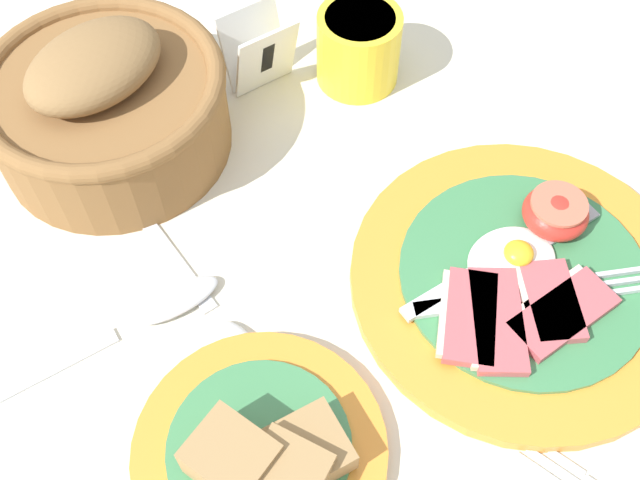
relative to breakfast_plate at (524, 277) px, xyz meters
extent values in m
plane|color=beige|center=(-0.09, 0.02, -0.01)|extent=(3.00, 3.00, 0.00)
cylinder|color=orange|center=(0.00, 0.00, 0.00)|extent=(0.27, 0.27, 0.01)
cylinder|color=#3D7F4C|center=(0.00, 0.00, 0.00)|extent=(0.19, 0.19, 0.00)
cube|color=#BC5156|center=(-0.06, -0.01, 0.01)|extent=(0.08, 0.08, 0.01)
cube|color=beige|center=(-0.07, 0.00, 0.01)|extent=(0.06, 0.06, 0.01)
cube|color=#BC5156|center=(0.00, -0.03, 0.01)|extent=(0.06, 0.08, 0.01)
cube|color=beige|center=(-0.02, -0.02, 0.01)|extent=(0.04, 0.06, 0.01)
cube|color=#BC5156|center=(-0.05, -0.02, 0.01)|extent=(0.08, 0.09, 0.01)
cube|color=beige|center=(-0.06, -0.01, 0.01)|extent=(0.05, 0.07, 0.01)
cube|color=#BC5156|center=(0.00, -0.04, 0.01)|extent=(0.09, 0.04, 0.01)
cube|color=beige|center=(0.00, -0.03, 0.01)|extent=(0.08, 0.02, 0.01)
ellipsoid|color=red|center=(0.05, 0.03, 0.02)|extent=(0.05, 0.05, 0.03)
cylinder|color=#DB664C|center=(0.05, 0.03, 0.03)|extent=(0.04, 0.04, 0.00)
ellipsoid|color=white|center=(0.00, 0.01, 0.01)|extent=(0.07, 0.06, 0.01)
ellipsoid|color=yellow|center=(0.00, 0.01, 0.01)|extent=(0.02, 0.02, 0.01)
cube|color=silver|center=(-0.04, 0.00, 0.01)|extent=(0.10, 0.05, 0.00)
cube|color=silver|center=(0.02, -0.03, 0.01)|extent=(0.03, 0.03, 0.00)
cube|color=silver|center=(0.06, -0.05, 0.01)|extent=(0.04, 0.02, 0.00)
cube|color=silver|center=(0.06, -0.05, 0.01)|extent=(0.04, 0.02, 0.00)
cube|color=silver|center=(0.06, -0.04, 0.01)|extent=(0.04, 0.02, 0.00)
cube|color=silver|center=(-0.05, 0.02, 0.01)|extent=(0.11, 0.01, 0.00)
cube|color=#9EA0A5|center=(0.04, 0.02, 0.01)|extent=(0.08, 0.02, 0.00)
cylinder|color=orange|center=(-0.24, -0.01, 0.00)|extent=(0.17, 0.17, 0.01)
cylinder|color=#3D7F4C|center=(-0.24, -0.01, 0.00)|extent=(0.12, 0.12, 0.00)
cube|color=#9E7A4C|center=(-0.22, -0.03, 0.02)|extent=(0.06, 0.05, 0.02)
cube|color=#9E7A4C|center=(-0.26, -0.02, 0.02)|extent=(0.06, 0.06, 0.03)
cube|color=#9E7A4C|center=(-0.24, -0.04, 0.02)|extent=(0.07, 0.06, 0.03)
cylinder|color=yellow|center=(0.01, 0.26, 0.02)|extent=(0.08, 0.08, 0.07)
cylinder|color=white|center=(0.01, 0.26, 0.06)|extent=(0.06, 0.06, 0.01)
cylinder|color=brown|center=(-0.21, 0.30, 0.03)|extent=(0.20, 0.20, 0.07)
torus|color=brown|center=(-0.21, 0.30, 0.06)|extent=(0.20, 0.20, 0.02)
ellipsoid|color=olive|center=(-0.21, 0.30, 0.08)|extent=(0.14, 0.12, 0.04)
cube|color=white|center=(-0.07, 0.29, 0.03)|extent=(0.06, 0.02, 0.07)
cube|color=white|center=(-0.07, 0.31, 0.03)|extent=(0.06, 0.02, 0.07)
cube|color=black|center=(-0.07, 0.28, 0.03)|extent=(0.01, 0.01, 0.04)
cube|color=silver|center=(-0.34, 0.12, -0.01)|extent=(0.11, 0.01, 0.01)
ellipsoid|color=silver|center=(-0.24, 0.12, 0.00)|extent=(0.07, 0.03, 0.01)
cube|color=silver|center=(-0.22, 0.16, -0.01)|extent=(0.02, 0.11, 0.01)
ellipsoid|color=silver|center=(-0.21, 0.05, 0.00)|extent=(0.03, 0.07, 0.01)
cube|color=silver|center=(-0.07, -0.12, -0.01)|extent=(0.02, 0.04, 0.00)
cube|color=silver|center=(-0.07, -0.12, -0.01)|extent=(0.02, 0.04, 0.00)
cube|color=silver|center=(-0.08, -0.12, -0.01)|extent=(0.02, 0.04, 0.00)
camera|label=1|loc=(-0.29, -0.17, 0.50)|focal=42.00mm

